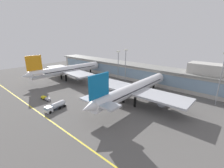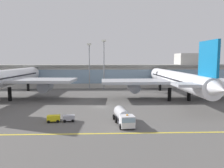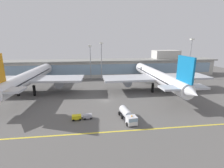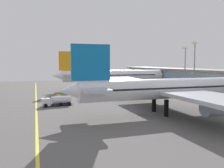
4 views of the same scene
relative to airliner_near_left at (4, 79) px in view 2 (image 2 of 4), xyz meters
name	(u,v)px [view 2 (image 2 of 4)]	position (x,y,z in m)	size (l,w,h in m)	color
ground_plane	(101,107)	(31.16, -13.17, -6.60)	(204.16, 204.16, 0.00)	#5B5956
taxiway_centreline_stripe	(100,134)	(31.16, -35.17, -6.59)	(163.33, 0.50, 0.01)	yellow
terminal_building	(107,75)	(33.34, 31.47, -1.05)	(148.83, 14.00, 15.44)	beige
airliner_near_left	(4,79)	(0.00, 0.00, 0.00)	(45.54, 57.24, 18.08)	black
airliner_near_right	(176,80)	(55.09, -1.95, -0.37)	(47.78, 58.00, 17.09)	black
fuel_tanker_truck	(124,117)	(35.72, -29.57, -5.09)	(3.97, 9.29, 2.90)	black
baggage_tug_near	(61,118)	(22.83, -27.30, -5.80)	(5.73, 2.26, 1.40)	black
apron_light_mast_west	(89,59)	(25.92, 22.19, 6.44)	(1.80, 1.80, 19.31)	gray
apron_light_mast_east	(104,57)	(32.04, 22.04, 7.25)	(1.80, 1.80, 20.74)	gray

